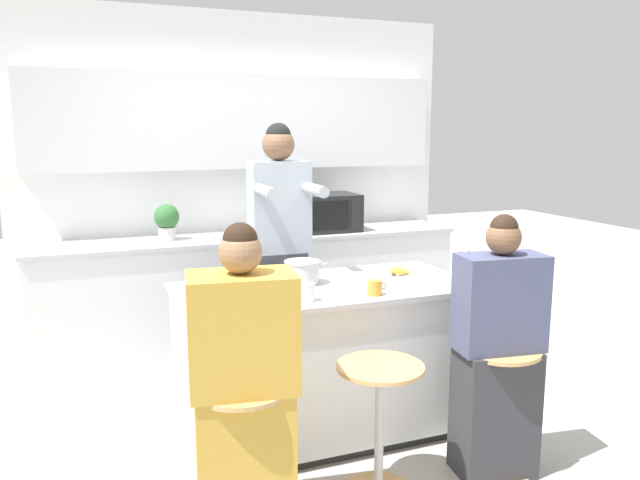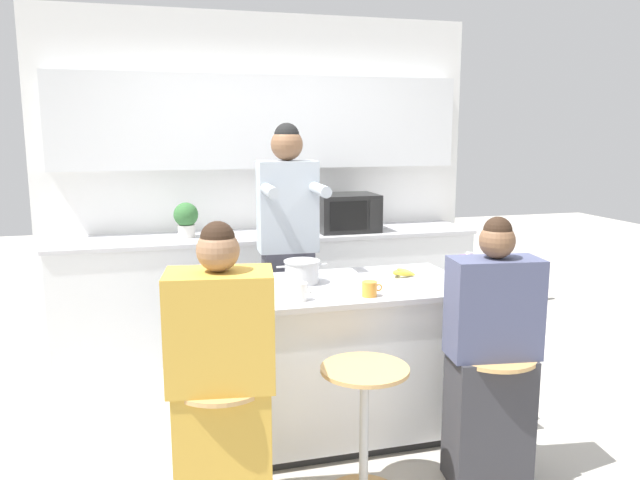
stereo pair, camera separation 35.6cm
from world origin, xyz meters
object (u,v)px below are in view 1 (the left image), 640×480
Objects in this scene: person_seated_near at (497,360)px; potted_plant at (167,220)px; person_cooking at (280,261)px; microwave at (327,212)px; kitchen_island at (325,359)px; banana_bunch at (398,271)px; person_wrapped_blanket at (244,392)px; cooking_pot at (302,272)px; coffee_cup_far at (375,288)px; bar_stool_center at (379,419)px; coffee_cup_near at (308,292)px; juice_carton at (466,268)px; fruit_bowl at (225,288)px; bar_stool_leftmost at (243,446)px; bar_stool_rightmost at (497,398)px.

person_seated_near reaches higher than potted_plant.
person_cooking is 1.16m from microwave.
kitchen_island is 10.00× the size of banana_bunch.
kitchen_island is at bearing -112.34° from microwave.
person_seated_near is at bearing -60.11° from person_cooking.
person_seated_near is (1.32, -0.00, -0.04)m from person_wrapped_blanket.
person_cooking reaches higher than cooking_pot.
bar_stool_center is at bearing -112.52° from coffee_cup_far.
juice_carton is (0.96, -0.01, 0.05)m from coffee_cup_near.
kitchen_island is 1.21× the size of person_wrapped_blanket.
fruit_bowl is at bearing -174.10° from cooking_pot.
potted_plant is (-1.31, 2.30, 0.48)m from person_seated_near.
juice_carton is at bearing 26.11° from person_wrapped_blanket.
person_seated_near is 0.72m from coffee_cup_far.
person_seated_near is at bearing -60.35° from potted_plant.
person_cooking is 16.31× the size of coffee_cup_near.
person_wrapped_blanket is 12.34× the size of coffee_cup_far.
bar_stool_leftmost is 0.67m from bar_stool_center.
banana_bunch is (1.18, 0.79, 0.52)m from bar_stool_leftmost.
coffee_cup_near is at bearing -40.73° from fruit_bowl.
coffee_cup_near is (-0.88, 0.44, 0.54)m from bar_stool_rightmost.
kitchen_island is at bearing 46.35° from bar_stool_leftmost.
person_seated_near is 8.10× the size of banana_bunch.
bar_stool_center is 0.37× the size of person_cooking.
person_cooking reaches higher than fruit_bowl.
coffee_cup_near is at bearing 159.71° from person_seated_near.
bar_stool_rightmost is (1.34, -0.01, 0.00)m from bar_stool_leftmost.
potted_plant reaches higher than bar_stool_rightmost.
microwave is at bearing 93.92° from juice_carton.
bar_stool_leftmost is at bearing -112.11° from person_cooking.
potted_plant reaches higher than banana_bunch.
juice_carton reaches higher than bar_stool_rightmost.
person_seated_near is 6.69× the size of juice_carton.
person_cooking reaches higher than person_seated_near.
coffee_cup_far reaches higher than kitchen_island.
bar_stool_leftmost is at bearing -163.14° from juice_carton.
juice_carton is (0.76, -0.27, 0.54)m from kitchen_island.
person_wrapped_blanket is 5.88× the size of fruit_bowl.
cooking_pot is at bearing 157.24° from juice_carton.
juice_carton is (0.09, 0.44, 0.59)m from bar_stool_rightmost.
coffee_cup_near reaches higher than coffee_cup_far.
cooking_pot is 1.63m from microwave.
microwave is at bearing 59.84° from bar_stool_leftmost.
coffee_cup_near is (-0.14, -0.90, 0.03)m from person_cooking.
bar_stool_center is at bearing 179.00° from bar_stool_rightmost.
microwave is (1.20, 1.50, 0.17)m from fruit_bowl.
person_seated_near is at bearing -2.25° from bar_stool_center.
banana_bunch reaches higher than kitchen_island.
bar_stool_center is 5.94× the size of coffee_cup_far.
bar_stool_rightmost is 0.49× the size of person_seated_near.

